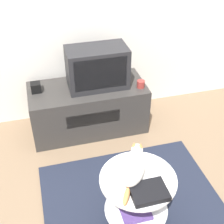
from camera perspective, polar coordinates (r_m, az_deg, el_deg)
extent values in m
plane|color=#7F664C|center=(2.80, 4.43, -17.90)|extent=(12.00, 12.00, 0.00)
cube|color=silver|center=(3.37, -3.96, 19.35)|extent=(8.00, 0.05, 2.60)
cube|color=#1E2333|center=(2.80, 4.44, -17.78)|extent=(1.53, 1.47, 0.02)
cube|color=#33302D|center=(3.47, -4.37, 0.78)|extent=(1.25, 0.57, 0.53)
cube|color=black|center=(3.21, -3.41, -1.25)|extent=(0.56, 0.01, 0.15)
cube|color=#232326|center=(3.24, -2.74, 8.15)|extent=(0.62, 0.34, 0.43)
cube|color=black|center=(3.10, -2.05, 6.93)|extent=(0.53, 0.01, 0.34)
cube|color=black|center=(3.31, -13.74, 4.40)|extent=(0.10, 0.10, 0.10)
cylinder|color=#99332D|center=(3.31, 5.28, 5.12)|extent=(0.08, 0.08, 0.08)
cylinder|color=#B2B2B7|center=(2.74, 4.28, -18.80)|extent=(0.24, 0.24, 0.01)
cylinder|color=#B7B7BC|center=(2.56, 4.52, -15.82)|extent=(0.04, 0.04, 0.47)
cylinder|color=white|center=(2.64, 4.41, -17.22)|extent=(0.51, 0.51, 0.01)
cylinder|color=white|center=(2.37, 4.80, -12.13)|extent=(0.58, 0.58, 0.02)
cube|color=#51387A|center=(2.59, 4.42, -17.95)|extent=(0.23, 0.17, 0.03)
cube|color=tan|center=(2.65, 4.60, -16.35)|extent=(0.14, 0.14, 0.02)
cube|color=black|center=(2.26, 6.76, -14.31)|extent=(0.26, 0.20, 0.04)
ellipsoid|color=silver|center=(2.35, 3.80, -10.10)|extent=(0.34, 0.41, 0.12)
sphere|color=silver|center=(2.51, 4.61, -6.86)|extent=(0.10, 0.10, 0.10)
cone|color=#D18447|center=(2.47, 4.06, -5.86)|extent=(0.04, 0.04, 0.04)
cone|color=#D18447|center=(2.47, 5.28, -6.03)|extent=(0.04, 0.04, 0.04)
ellipsoid|color=#D18447|center=(2.22, 2.68, -15.07)|extent=(0.11, 0.17, 0.04)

